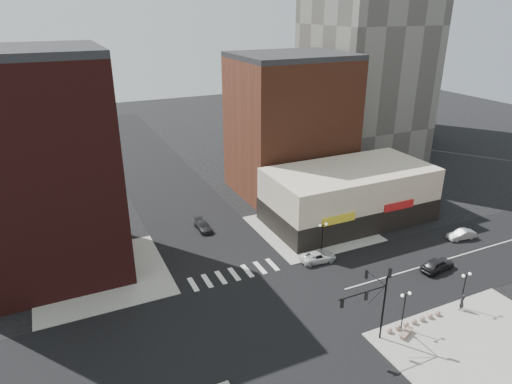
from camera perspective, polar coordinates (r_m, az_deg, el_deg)
ground at (r=49.08m, az=1.18°, el=-14.88°), size 240.00×240.00×0.00m
road_ew at (r=49.07m, az=1.18°, el=-14.87°), size 200.00×14.00×0.02m
road_ns at (r=49.07m, az=1.18°, el=-14.87°), size 14.00×200.00×0.02m
sidewalk_nw at (r=57.73m, az=-18.78°, el=-9.87°), size 15.00×15.00×0.12m
sidewalk_ne at (r=65.93m, az=6.95°, el=-4.55°), size 15.00×15.00×0.12m
sidewalk_se at (r=49.37m, az=27.03°, el=-17.43°), size 18.00×14.00×0.12m
building_nw at (r=56.18m, az=-25.40°, el=2.30°), size 16.00×15.00×25.00m
building_ne_midrise at (r=76.39m, az=4.29°, el=8.11°), size 18.00×15.00×22.00m
building_ne_row at (r=68.36m, az=11.49°, el=-0.84°), size 24.20×12.20×8.00m
traffic_signal at (r=44.25m, az=14.54°, el=-12.45°), size 5.59×3.09×7.77m
street_lamp_se_a at (r=47.27m, az=18.12°, el=-12.88°), size 1.22×0.32×4.16m
street_lamp_se_b at (r=52.47m, az=24.69°, el=-10.15°), size 1.22×0.32×4.16m
street_lamp_ne at (r=58.41m, az=8.34°, el=-4.79°), size 1.22×0.32×4.16m
bollard_row at (r=49.92m, az=19.16°, el=-15.03°), size 6.86×0.56×0.56m
white_suv at (r=57.86m, az=7.78°, el=-8.03°), size 4.74×2.45×1.28m
dark_sedan_east at (r=59.61m, az=21.72°, el=-8.42°), size 4.81×2.40×1.58m
silver_sedan at (r=68.50m, az=24.29°, el=-4.88°), size 4.13×1.91×1.31m
dark_sedan_north at (r=65.36m, az=-6.62°, el=-4.24°), size 1.81×4.26×1.23m
pedestrian at (r=53.26m, az=24.34°, el=-12.45°), size 0.73×0.54×1.86m
stone_bench at (r=48.25m, az=18.26°, el=-16.42°), size 2.00×1.31×0.45m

